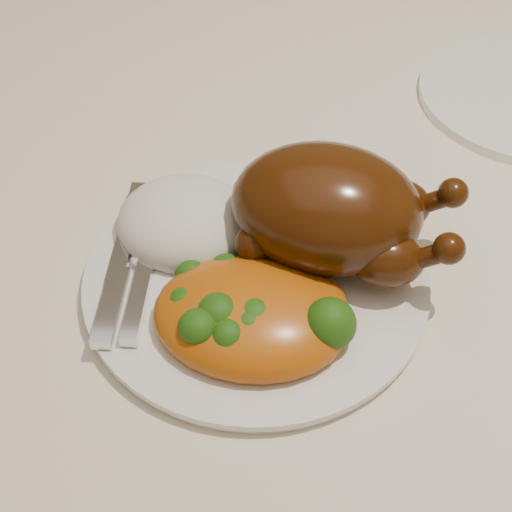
{
  "coord_description": "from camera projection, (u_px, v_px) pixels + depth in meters",
  "views": [
    {
      "loc": [
        -0.03,
        -0.49,
        1.18
      ],
      "look_at": [
        -0.03,
        -0.13,
        0.8
      ],
      "focal_mm": 50.0,
      "sensor_mm": 36.0,
      "label": 1
    }
  ],
  "objects": [
    {
      "name": "cutlery",
      "position": [
        128.0,
        279.0,
        0.53
      ],
      "size": [
        0.04,
        0.17,
        0.01
      ],
      "rotation": [
        0.0,
        0.0,
        -0.04
      ],
      "color": "silver",
      "rests_on": "dinner_plate"
    },
    {
      "name": "tablecloth",
      "position": [
        296.0,
        195.0,
        0.66
      ],
      "size": [
        1.73,
        1.03,
        0.18
      ],
      "color": "beige",
      "rests_on": "dining_table"
    },
    {
      "name": "dining_table",
      "position": [
        293.0,
        250.0,
        0.72
      ],
      "size": [
        1.6,
        0.9,
        0.76
      ],
      "color": "brown",
      "rests_on": "floor"
    },
    {
      "name": "roast_chicken",
      "position": [
        332.0,
        210.0,
        0.53
      ],
      "size": [
        0.19,
        0.14,
        0.09
      ],
      "rotation": [
        0.0,
        0.0,
        -0.21
      ],
      "color": "#431E07",
      "rests_on": "dinner_plate"
    },
    {
      "name": "dinner_plate",
      "position": [
        256.0,
        279.0,
        0.54
      ],
      "size": [
        0.32,
        0.32,
        0.01
      ],
      "primitive_type": "cylinder",
      "rotation": [
        0.0,
        0.0,
        0.27
      ],
      "color": "white",
      "rests_on": "tablecloth"
    },
    {
      "name": "rice_mound",
      "position": [
        186.0,
        223.0,
        0.56
      ],
      "size": [
        0.13,
        0.12,
        0.06
      ],
      "rotation": [
        0.0,
        0.0,
        -0.19
      ],
      "color": "white",
      "rests_on": "dinner_plate"
    },
    {
      "name": "mac_and_cheese",
      "position": [
        252.0,
        315.0,
        0.5
      ],
      "size": [
        0.15,
        0.13,
        0.05
      ],
      "rotation": [
        0.0,
        0.0,
        -0.13
      ],
      "color": "#C85B0C",
      "rests_on": "dinner_plate"
    }
  ]
}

